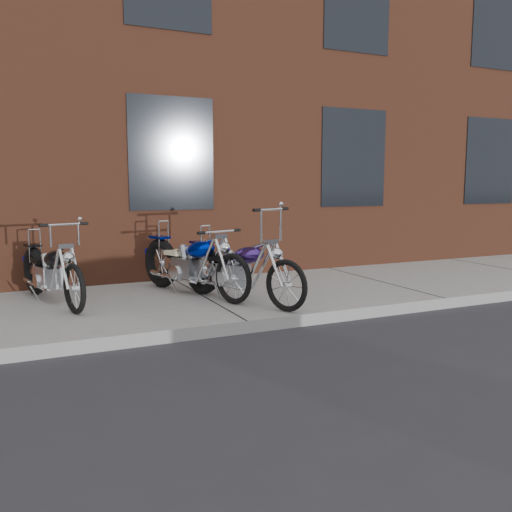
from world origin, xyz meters
name	(u,v)px	position (x,y,z in m)	size (l,w,h in m)	color
ground	(247,334)	(0.00, 0.00, 0.00)	(120.00, 120.00, 0.00)	#2C2B31
sidewalk	(204,302)	(0.00, 1.50, 0.07)	(22.00, 3.00, 0.15)	gray
building_brick	(112,88)	(0.00, 8.00, 4.00)	(22.00, 10.00, 8.00)	brown
chopper_purple	(238,271)	(0.31, 1.02, 0.56)	(0.96, 2.15, 1.27)	black
chopper_blue	(192,265)	(-0.10, 1.73, 0.57)	(0.94, 2.24, 1.02)	black
chopper_third	(51,274)	(-1.96, 1.98, 0.54)	(0.73, 2.11, 1.09)	black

